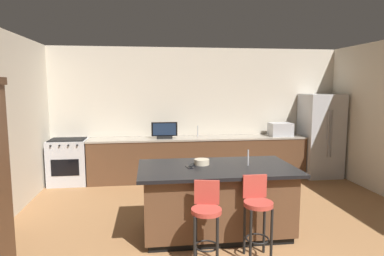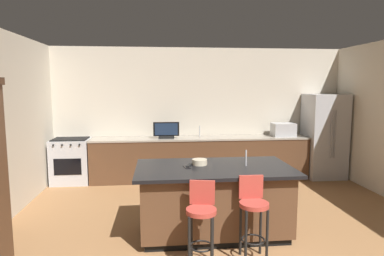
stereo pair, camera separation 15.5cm
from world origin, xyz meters
TOP-DOWN VIEW (x-y plane):
  - wall_back at (0.00, 5.08)m, footprint 6.86×0.12m
  - counter_back at (-0.02, 4.70)m, footprint 4.66×0.62m
  - kitchen_island at (-0.18, 2.02)m, footprint 2.10×1.16m
  - refrigerator at (2.72, 4.64)m, footprint 0.80×0.77m
  - range_oven at (-2.74, 4.70)m, footprint 0.76×0.63m
  - microwave at (1.81, 4.70)m, footprint 0.48×0.36m
  - tv_monitor at (-0.76, 4.65)m, footprint 0.54×0.16m
  - sink_faucet_back at (-0.03, 4.80)m, footprint 0.02×0.02m
  - sink_faucet_island at (0.26, 2.02)m, footprint 0.02×0.02m
  - bar_stool_left at (-0.45, 1.23)m, footprint 0.34×0.36m
  - bar_stool_right at (0.16, 1.31)m, footprint 0.34×0.34m
  - fruit_bowl at (-0.36, 2.16)m, footprint 0.21×0.21m
  - cell_phone at (-0.55, 2.02)m, footprint 0.10×0.16m
  - tv_remote at (-0.51, 2.10)m, footprint 0.10×0.17m

SIDE VIEW (x-z plane):
  - counter_back at x=-0.02m, z-range 0.00..0.92m
  - range_oven at x=-2.74m, z-range 0.00..0.94m
  - kitchen_island at x=-0.18m, z-range 0.01..0.95m
  - bar_stool_left at x=-0.45m, z-range 0.09..1.04m
  - bar_stool_right at x=0.16m, z-range 0.10..1.06m
  - refrigerator at x=2.72m, z-range 0.00..1.84m
  - cell_phone at x=-0.55m, z-range 0.94..0.94m
  - tv_remote at x=-0.51m, z-range 0.94..0.96m
  - fruit_bowl at x=-0.36m, z-range 0.94..1.01m
  - sink_faucet_back at x=-0.03m, z-range 0.92..1.16m
  - sink_faucet_island at x=0.26m, z-range 0.94..1.16m
  - microwave at x=1.81m, z-range 0.92..1.21m
  - tv_monitor at x=-0.76m, z-range 0.91..1.25m
  - wall_back at x=0.00m, z-range 0.00..2.85m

